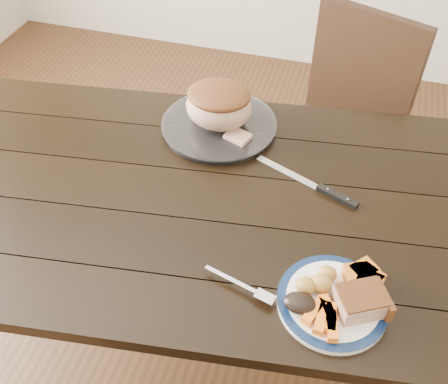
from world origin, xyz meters
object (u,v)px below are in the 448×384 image
(dining_table, at_px, (199,217))
(serving_platter, at_px, (219,126))
(dinner_plate, at_px, (332,302))
(chair_far, at_px, (341,122))
(fork, at_px, (244,287))
(roast_joint, at_px, (219,106))
(carving_knife, at_px, (324,190))
(pork_slice, at_px, (360,301))

(dining_table, xyz_separation_m, serving_platter, (-0.03, 0.29, 0.10))
(dinner_plate, bearing_deg, dining_table, 148.77)
(chair_far, distance_m, fork, 1.03)
(roast_joint, relative_size, carving_knife, 0.66)
(serving_platter, bearing_deg, roast_joint, 180.00)
(dinner_plate, relative_size, fork, 1.40)
(fork, relative_size, carving_knife, 0.58)
(fork, bearing_deg, serving_platter, 127.01)
(dinner_plate, bearing_deg, chair_far, 93.77)
(serving_platter, bearing_deg, pork_slice, -48.22)
(serving_platter, distance_m, fork, 0.60)
(serving_platter, bearing_deg, dining_table, -84.75)
(dinner_plate, relative_size, serving_platter, 0.71)
(dining_table, height_order, carving_knife, carving_knife)
(pork_slice, height_order, roast_joint, roast_joint)
(pork_slice, bearing_deg, serving_platter, 131.78)
(dining_table, xyz_separation_m, pork_slice, (0.45, -0.24, 0.14))
(chair_far, xyz_separation_m, carving_knife, (-0.00, -0.63, 0.23))
(dining_table, xyz_separation_m, roast_joint, (-0.03, 0.29, 0.17))
(serving_platter, bearing_deg, chair_far, 51.05)
(dinner_plate, relative_size, pork_slice, 2.42)
(dinner_plate, xyz_separation_m, fork, (-0.20, -0.02, 0.01))
(chair_far, height_order, serving_platter, chair_far)
(chair_far, relative_size, serving_platter, 2.69)
(dining_table, bearing_deg, chair_far, 65.65)
(chair_far, xyz_separation_m, fork, (-0.13, -0.99, 0.25))
(roast_joint, bearing_deg, chair_far, 51.05)
(serving_platter, bearing_deg, carving_knife, -27.46)
(serving_platter, height_order, pork_slice, pork_slice)
(serving_platter, relative_size, carving_knife, 1.14)
(roast_joint, bearing_deg, carving_knife, -27.46)
(carving_knife, bearing_deg, dining_table, -139.82)
(dining_table, distance_m, roast_joint, 0.34)
(dinner_plate, xyz_separation_m, carving_knife, (-0.07, 0.35, -0.00))
(pork_slice, distance_m, carving_knife, 0.37)
(chair_far, relative_size, dinner_plate, 3.78)
(dinner_plate, distance_m, pork_slice, 0.07)
(serving_platter, xyz_separation_m, roast_joint, (-0.00, 0.00, 0.07))
(pork_slice, relative_size, fork, 0.58)
(pork_slice, distance_m, roast_joint, 0.72)
(dinner_plate, bearing_deg, fork, -173.03)
(dinner_plate, relative_size, carving_knife, 0.81)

